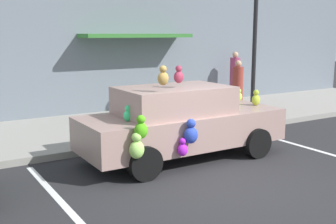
% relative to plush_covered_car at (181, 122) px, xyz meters
% --- Properties ---
extents(ground_plane, '(60.00, 60.00, 0.00)m').
position_rel_plush_covered_car_xyz_m(ground_plane, '(-0.18, -1.77, -0.79)').
color(ground_plane, '#262628').
extents(sidewalk, '(24.00, 4.00, 0.15)m').
position_rel_plush_covered_car_xyz_m(sidewalk, '(-0.18, 3.23, -0.72)').
color(sidewalk, gray).
rests_on(sidewalk, ground).
extents(storefront_building, '(24.00, 1.25, 6.40)m').
position_rel_plush_covered_car_xyz_m(storefront_building, '(-0.16, 5.38, 2.40)').
color(storefront_building, slate).
rests_on(storefront_building, ground).
extents(parking_stripe_front, '(0.12, 3.60, 0.01)m').
position_rel_plush_covered_car_xyz_m(parking_stripe_front, '(2.98, -0.77, -0.79)').
color(parking_stripe_front, silver).
rests_on(parking_stripe_front, ground).
extents(parking_stripe_rear, '(0.12, 3.60, 0.01)m').
position_rel_plush_covered_car_xyz_m(parking_stripe_rear, '(-2.91, -0.77, -0.79)').
color(parking_stripe_rear, silver).
rests_on(parking_stripe_rear, ground).
extents(plush_covered_car, '(4.38, 1.98, 2.04)m').
position_rel_plush_covered_car_xyz_m(plush_covered_car, '(0.00, 0.00, 0.00)').
color(plush_covered_car, gray).
rests_on(plush_covered_car, ground).
extents(teddy_bear_on_sidewalk, '(0.35, 0.29, 0.67)m').
position_rel_plush_covered_car_xyz_m(teddy_bear_on_sidewalk, '(2.56, 1.74, -0.34)').
color(teddy_bear_on_sidewalk, brown).
rests_on(teddy_bear_on_sidewalk, sidewalk).
extents(street_lamp_post, '(0.28, 0.28, 4.03)m').
position_rel_plush_covered_car_xyz_m(street_lamp_post, '(3.61, 1.73, 1.81)').
color(street_lamp_post, black).
rests_on(street_lamp_post, sidewalk).
extents(pedestrian_near_shopfront, '(0.37, 0.37, 1.82)m').
position_rel_plush_covered_car_xyz_m(pedestrian_near_shopfront, '(5.37, 4.60, 0.20)').
color(pedestrian_near_shopfront, '#96385C').
rests_on(pedestrian_near_shopfront, sidewalk).
extents(pedestrian_walking_past, '(0.34, 0.34, 1.66)m').
position_rel_plush_covered_car_xyz_m(pedestrian_walking_past, '(3.89, 2.71, 0.12)').
color(pedestrian_walking_past, '#94372C').
rests_on(pedestrian_walking_past, sidewalk).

